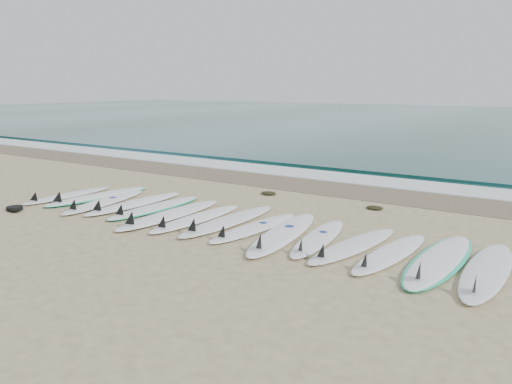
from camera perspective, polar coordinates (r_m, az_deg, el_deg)
The scene contains 23 objects.
ground at distance 9.25m, azimuth -3.39°, elevation -3.70°, with size 120.00×120.00×0.00m, color tan.
ocean at distance 40.07m, azimuth 25.71°, elevation 7.31°, with size 120.00×55.00×0.03m, color #1D5052.
wet_sand_band at distance 12.68m, azimuth 7.70°, elevation 0.57°, with size 120.00×1.80×0.01m, color brown.
foam_band at distance 13.93m, azimuth 10.19°, elevation 1.58°, with size 120.00×1.40×0.04m, color silver.
wave_crest at distance 15.30m, azimuth 12.41°, elevation 2.53°, with size 120.00×1.00×0.10m, color #1D5052.
surfboard_0 at distance 12.20m, azimuth -20.87°, elevation -0.36°, with size 0.51×2.31×0.29m.
surfboard_1 at distance 11.88m, azimuth -17.72°, elevation -0.46°, with size 0.91×2.72×0.34m.
surfboard_2 at distance 11.24m, azimuth -17.08°, elevation -1.08°, with size 0.95×2.60×0.33m.
surfboard_3 at distance 10.91m, azimuth -13.90°, elevation -1.28°, with size 0.63×2.65×0.34m.
surfboard_4 at distance 10.49m, azimuth -11.57°, elevation -1.76°, with size 0.68×2.51×0.32m.
surfboard_5 at distance 9.81m, azimuth -10.01°, elevation -2.56°, with size 0.59×2.82×0.36m.
surfboard_6 at distance 9.48m, azimuth -7.03°, elevation -3.03°, with size 0.56×2.49×0.32m.
surfboard_7 at distance 9.24m, azimuth -3.41°, elevation -3.33°, with size 0.65×2.72×0.35m.
surfboard_8 at distance 8.81m, azimuth -0.38°, elevation -4.12°, with size 0.69×2.41×0.30m.
surfboard_9 at distance 8.46m, azimuth 3.00°, elevation -4.76°, with size 1.04×2.90×0.36m.
surfboard_10 at distance 8.30m, azimuth 7.04°, elevation -5.26°, with size 0.80×2.39×0.30m.
surfboard_11 at distance 7.99m, azimuth 10.90°, elevation -6.05°, with size 0.88×2.48×0.31m.
surfboard_12 at distance 7.76m, azimuth 14.99°, elevation -6.81°, with size 0.73×2.40×0.30m.
surfboard_13 at distance 7.69m, azimuth 20.17°, elevation -7.33°, with size 0.74×2.79×0.35m.
surfboard_14 at distance 7.49m, azimuth 24.83°, elevation -8.18°, with size 0.57×2.68×0.34m.
seaweed_near at distance 11.71m, azimuth 1.45°, elevation -0.13°, with size 0.37×0.29×0.07m, color black.
seaweed_far at distance 10.61m, azimuth 13.41°, elevation -1.75°, with size 0.35×0.27×0.07m, color black.
leash_coil at distance 11.34m, azimuth -25.86°, elevation -1.70°, with size 0.46×0.36×0.11m.
Camera 1 is at (5.32, -7.14, 2.51)m, focal length 35.00 mm.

